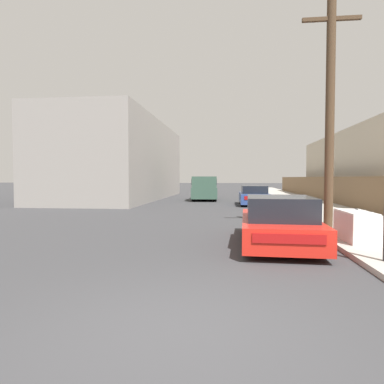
# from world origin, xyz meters

# --- Properties ---
(ground_plane) EXTENTS (220.00, 220.00, 0.00)m
(ground_plane) POSITION_xyz_m (0.00, 0.00, 0.00)
(ground_plane) COLOR #38383A
(sidewalk_curb) EXTENTS (4.20, 63.00, 0.12)m
(sidewalk_curb) POSITION_xyz_m (5.30, 23.50, 0.06)
(sidewalk_curb) COLOR #ADA89E
(sidewalk_curb) RESTS_ON ground
(discarded_fridge) EXTENTS (0.70, 1.69, 0.80)m
(discarded_fridge) POSITION_xyz_m (3.88, 5.70, 0.51)
(discarded_fridge) COLOR white
(discarded_fridge) RESTS_ON sidewalk_curb
(parked_sports_car_red) EXTENTS (2.06, 4.62, 1.30)m
(parked_sports_car_red) POSITION_xyz_m (1.83, 5.46, 0.59)
(parked_sports_car_red) COLOR red
(parked_sports_car_red) RESTS_ON ground
(car_parked_mid) EXTENTS (1.86, 4.12, 1.27)m
(car_parked_mid) POSITION_xyz_m (2.04, 18.76, 0.60)
(car_parked_mid) COLOR #2D478C
(car_parked_mid) RESTS_ON ground
(pickup_truck) EXTENTS (2.27, 5.38, 1.87)m
(pickup_truck) POSITION_xyz_m (-1.53, 23.02, 0.93)
(pickup_truck) COLOR #385647
(pickup_truck) RESTS_ON ground
(utility_pole) EXTENTS (1.80, 0.28, 7.40)m
(utility_pole) POSITION_xyz_m (3.69, 7.60, 3.95)
(utility_pole) COLOR #4C3826
(utility_pole) RESTS_ON sidewalk_curb
(wooden_fence) EXTENTS (0.08, 43.90, 1.73)m
(wooden_fence) POSITION_xyz_m (7.25, 20.21, 0.99)
(wooden_fence) COLOR brown
(wooden_fence) RESTS_ON sidewalk_curb
(building_left_block) EXTENTS (7.00, 19.12, 6.41)m
(building_left_block) POSITION_xyz_m (-8.71, 24.59, 3.20)
(building_left_block) COLOR gray
(building_left_block) RESTS_ON ground
(building_right_house) EXTENTS (6.00, 19.50, 5.10)m
(building_right_house) POSITION_xyz_m (11.23, 22.88, 2.55)
(building_right_house) COLOR beige
(building_right_house) RESTS_ON ground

